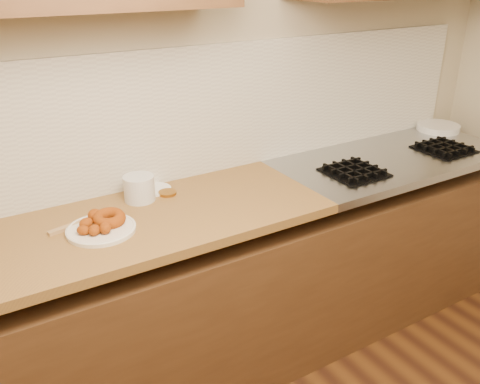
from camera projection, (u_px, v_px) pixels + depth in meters
name	position (u px, v px, depth m)	size (l,w,h in m)	color
wall_back	(162.00, 83.00, 2.19)	(4.00, 0.02, 2.70)	#C1B296
base_cabinet	(202.00, 304.00, 2.34)	(3.60, 0.60, 0.77)	#4F3019
butcher_block	(38.00, 249.00, 1.83)	(2.30, 0.62, 0.04)	olive
stovetop	(393.00, 159.00, 2.68)	(1.30, 0.62, 0.04)	#9EA0A5
backsplash	(166.00, 118.00, 2.24)	(3.60, 0.02, 0.60)	beige
burner_grates	(402.00, 159.00, 2.60)	(0.91, 0.26, 0.03)	black
donut_plate	(101.00, 229.00, 1.91)	(0.26, 0.26, 0.01)	white
ring_donut	(109.00, 218.00, 1.93)	(0.13, 0.13, 0.04)	#933206
fried_dough_chunks	(93.00, 224.00, 1.89)	(0.14, 0.19, 0.05)	#933206
plastic_tub	(139.00, 188.00, 2.15)	(0.13, 0.13, 0.11)	silver
tub_lid	(154.00, 189.00, 2.26)	(0.15, 0.15, 0.01)	white
brass_jar_lid	(167.00, 193.00, 2.22)	(0.08, 0.08, 0.01)	#9F6A25
wooden_utensil	(72.00, 226.00, 1.94)	(0.19, 0.02, 0.01)	#A47E4F
plate_stack	(438.00, 127.00, 3.07)	(0.25, 0.25, 0.04)	silver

